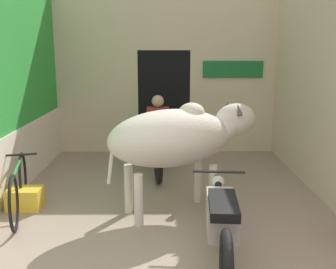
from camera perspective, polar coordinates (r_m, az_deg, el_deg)
The scene contains 10 objects.
wall_left_shopfront at distance 5.89m, azimuth -23.11°, elevation 6.60°, with size 0.25×4.89×3.30m.
wall_back_with_doorway at distance 8.17m, azimuth -0.38°, elevation 7.65°, with size 4.38×0.93×3.30m.
wall_right_with_door at distance 5.87m, azimuth 22.77°, elevation 6.94°, with size 0.22×4.89×3.30m.
cow at distance 4.95m, azimuth 1.62°, elevation -0.33°, with size 2.09×1.31×1.43m.
motorcycle_near at distance 4.01m, azimuth 7.72°, elevation -12.05°, with size 0.58×2.08×0.76m.
motorcycle_far at distance 6.79m, azimuth -2.10°, elevation -1.66°, with size 0.58×2.02×0.78m.
bicycle at distance 5.41m, azimuth -20.85°, elevation -7.22°, with size 0.54×1.65×0.69m.
shopkeeper_seated at distance 7.34m, azimuth -1.48°, elevation 1.14°, with size 0.41×0.34×1.25m.
plastic_stool at distance 7.43m, azimuth 0.63°, elevation -2.08°, with size 0.36×0.36×0.44m.
crate at distance 5.61m, azimuth -20.03°, elevation -8.73°, with size 0.44×0.32×0.28m.
Camera 1 is at (-0.02, -2.99, 2.08)m, focal length 42.00 mm.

